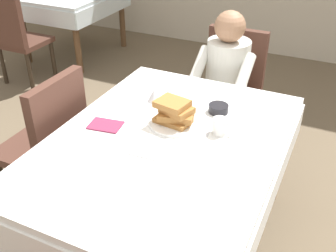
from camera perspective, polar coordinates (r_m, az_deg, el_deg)
The scene contains 16 objects.
ground_plane at distance 2.47m, azimuth -0.26°, elevation -16.37°, with size 14.00×14.00×0.00m, color brown.
dining_table_main at distance 2.04m, azimuth -0.31°, elevation -4.03°, with size 1.12×1.52×0.74m.
chair_diner at distance 3.05m, azimuth 8.92°, elevation 5.88°, with size 0.44×0.45×0.93m.
diner_person at distance 2.86m, azimuth 8.19°, elevation 7.17°, with size 0.40×0.43×1.12m.
chair_left_side at distance 2.48m, azimuth -16.58°, elevation -1.69°, with size 0.45×0.44×0.93m.
plate_breakfast at distance 2.11m, azimuth 1.02°, elevation 0.49°, with size 0.28×0.28×0.02m, color white.
breakfast_stack at distance 2.06m, azimuth 0.92°, elevation 2.02°, with size 0.22×0.17×0.12m.
cup_coffee at distance 2.03m, azimuth 7.48°, elevation -0.03°, with size 0.11×0.08×0.08m.
bowl_butter at distance 2.23m, azimuth 7.22°, elevation 2.49°, with size 0.11×0.11×0.04m, color black.
syrup_pitcher at distance 2.32m, azimuth -2.04°, elevation 4.39°, with size 0.08×0.08×0.07m.
fork_left_of_plate at distance 2.17m, azimuth -3.78°, elevation 1.23°, with size 0.18×0.01×0.01m, color silver.
knife_right_of_plate at distance 2.03m, azimuth 5.66°, elevation -1.09°, with size 0.20×0.01×0.01m, color silver.
spoon_near_edge at distance 1.87m, azimuth -3.92°, elevation -4.31°, with size 0.15×0.01×0.01m, color silver.
napkin_folded at distance 2.12m, azimuth -8.94°, elevation 0.11°, with size 0.17×0.12×0.01m, color #8C2D4C.
background_table_far at distance 4.99m, azimuth -13.48°, elevation 16.74°, with size 0.92×1.12×0.74m.
background_chair_empty at distance 4.35m, azimuth -20.97°, elevation 12.07°, with size 0.44×0.45×0.93m.
Camera 1 is at (0.72, -1.49, 1.84)m, focal length 42.65 mm.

